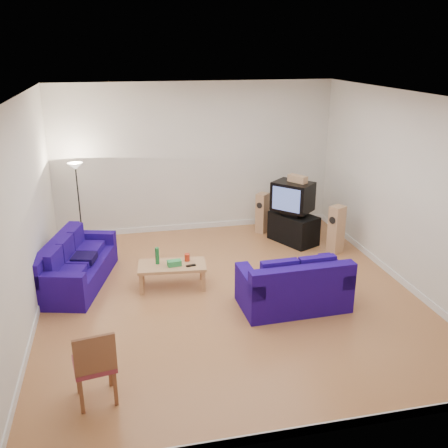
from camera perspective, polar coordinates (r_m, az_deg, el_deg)
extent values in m
cube|color=brown|center=(8.32, 0.60, -8.07)|extent=(6.00, 6.50, 0.01)
cube|color=white|center=(7.39, 0.69, 14.46)|extent=(6.00, 6.50, 0.01)
cube|color=white|center=(10.79, -3.27, 7.52)|extent=(6.00, 0.01, 3.20)
cube|color=white|center=(4.83, 9.43, -8.76)|extent=(6.00, 0.01, 3.20)
cube|color=white|center=(7.64, -21.87, 0.91)|extent=(0.01, 6.50, 3.20)
cube|color=white|center=(8.85, 19.98, 3.60)|extent=(0.01, 6.50, 3.20)
cube|color=white|center=(11.21, -3.11, -0.21)|extent=(6.00, 0.02, 0.12)
cube|color=white|center=(5.72, 8.47, -22.40)|extent=(6.00, 0.02, 0.12)
cube|color=white|center=(8.23, -20.43, -9.28)|extent=(0.02, 6.50, 0.12)
cube|color=white|center=(9.36, 18.83, -5.48)|extent=(0.02, 6.50, 0.12)
cube|color=#1D0C5A|center=(8.96, -16.37, -5.42)|extent=(1.36, 2.18, 0.39)
cube|color=#1D0C5A|center=(8.92, -18.65, -3.05)|extent=(0.72, 2.01, 0.40)
cube|color=#1D0C5A|center=(9.63, -14.88, -1.51)|extent=(0.90, 0.42, 0.22)
cube|color=#1D0C5A|center=(8.06, -18.57, -6.19)|extent=(0.90, 0.42, 0.22)
cube|color=black|center=(8.80, -15.69, -3.78)|extent=(0.45, 0.45, 0.11)
cube|color=#1D0C5A|center=(7.98, 7.85, -7.91)|extent=(1.67, 0.97, 0.41)
cube|color=#1D0C5A|center=(7.51, 9.00, -6.33)|extent=(1.65, 0.27, 0.41)
cube|color=#1D0C5A|center=(7.61, 2.94, -6.47)|extent=(0.24, 0.92, 0.23)
cube|color=#1D0C5A|center=(8.12, 12.66, -5.22)|extent=(0.24, 0.92, 0.23)
cube|color=black|center=(7.97, 7.56, -5.54)|extent=(0.40, 0.40, 0.12)
cube|color=tan|center=(8.46, -5.97, -4.77)|extent=(1.18, 0.67, 0.05)
cube|color=tan|center=(8.35, -9.44, -6.83)|extent=(0.07, 0.07, 0.36)
cube|color=tan|center=(8.77, -9.32, -5.48)|extent=(0.07, 0.07, 0.36)
cube|color=tan|center=(8.36, -2.35, -6.55)|extent=(0.07, 0.07, 0.36)
cube|color=tan|center=(8.77, -2.58, -5.22)|extent=(0.07, 0.07, 0.36)
cylinder|color=#197233|center=(8.45, -7.64, -3.62)|extent=(0.09, 0.09, 0.29)
cube|color=green|center=(8.38, -5.70, -4.46)|extent=(0.24, 0.15, 0.09)
cylinder|color=red|center=(8.54, -4.24, -3.83)|extent=(0.09, 0.09, 0.13)
cube|color=black|center=(8.36, -3.80, -4.75)|extent=(0.17, 0.08, 0.02)
cube|color=black|center=(10.45, 7.93, -0.47)|extent=(0.93, 1.13, 0.61)
cube|color=black|center=(10.31, 7.90, 1.32)|extent=(0.52, 0.54, 0.10)
cube|color=black|center=(10.22, 7.87, 3.16)|extent=(0.92, 0.93, 0.59)
cube|color=#3E4F89|center=(9.97, 7.11, 2.78)|extent=(0.43, 0.46, 0.47)
cube|color=tan|center=(10.14, 8.41, 5.13)|extent=(0.35, 0.42, 0.14)
cube|color=tan|center=(10.87, 4.38, 1.26)|extent=(0.33, 0.33, 0.88)
cylinder|color=black|center=(10.70, 4.07, 2.13)|extent=(0.11, 0.10, 0.13)
cube|color=tan|center=(10.01, 12.70, -0.63)|extent=(0.35, 0.33, 0.96)
cylinder|color=black|center=(9.82, 12.29, 0.41)|extent=(0.08, 0.13, 0.14)
cylinder|color=black|center=(10.63, -15.77, -2.37)|extent=(0.22, 0.22, 0.03)
cylinder|color=black|center=(10.35, -16.19, 1.85)|extent=(0.03, 0.03, 1.63)
cone|color=white|center=(10.14, -16.64, 6.36)|extent=(0.30, 0.30, 0.13)
cube|color=brown|center=(6.04, -15.98, -18.38)|extent=(0.05, 0.05, 0.46)
cube|color=brown|center=(6.34, -16.37, -16.37)|extent=(0.05, 0.05, 0.46)
cube|color=brown|center=(6.06, -12.32, -17.84)|extent=(0.05, 0.05, 0.46)
cube|color=brown|center=(6.36, -12.92, -15.88)|extent=(0.05, 0.05, 0.46)
cube|color=maroon|center=(6.05, -14.60, -15.21)|extent=(0.52, 0.52, 0.06)
cube|color=brown|center=(5.74, -14.53, -14.31)|extent=(0.46, 0.11, 0.46)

